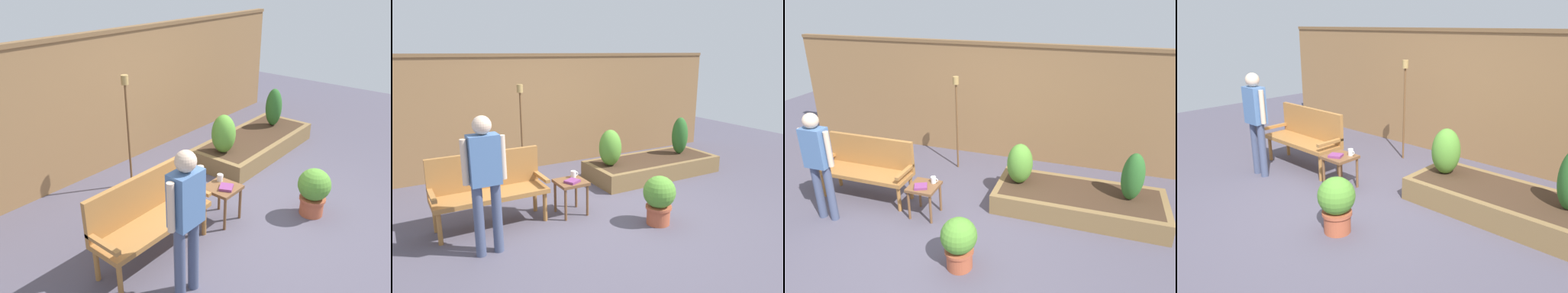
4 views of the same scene
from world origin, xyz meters
The scene contains 12 objects.
ground_plane centered at (0.00, 0.00, 0.00)m, with size 14.00×14.00×0.00m, color #514C5B.
fence_back centered at (0.00, 2.60, 1.09)m, with size 8.40×0.14×2.16m.
garden_bench centered at (-1.45, 0.52, 0.54)m, with size 1.44×0.48×0.94m.
side_table centered at (-0.38, 0.27, 0.40)m, with size 0.40×0.40×0.48m.
cup_on_table centered at (-0.28, 0.38, 0.53)m, with size 0.11×0.07×0.09m.
book_on_table centered at (-0.40, 0.21, 0.50)m, with size 0.17×0.16×0.03m, color #7F3875.
potted_boxwood centered at (0.47, -0.57, 0.36)m, with size 0.42×0.42×0.65m.
raised_planter_bed centered at (1.68, 1.08, 0.15)m, with size 2.40×1.00×0.30m.
shrub_near_bench centered at (0.79, 1.11, 0.61)m, with size 0.38×0.38×0.62m.
shrub_far_corner centered at (2.35, 1.11, 0.65)m, with size 0.29×0.29×0.70m.
tiki_torch centered at (-0.50, 1.85, 1.15)m, with size 0.10×0.10×1.67m.
person_by_bench centered at (-1.65, -0.23, 0.93)m, with size 0.47×0.20×1.56m.
Camera 1 is at (-4.01, -2.28, 2.98)m, focal length 37.23 mm.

